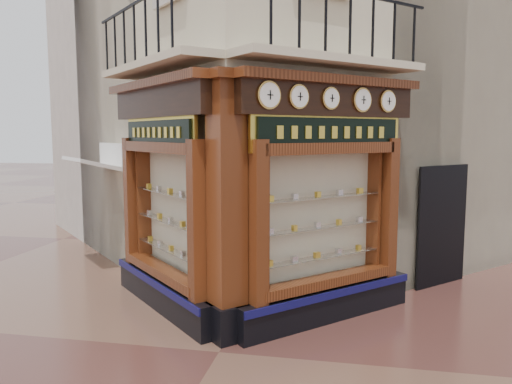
% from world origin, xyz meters
% --- Properties ---
extents(ground, '(80.00, 80.00, 0.00)m').
position_xyz_m(ground, '(0.00, 0.00, 0.00)').
color(ground, '#4A2822').
rests_on(ground, ground).
extents(main_building, '(11.31, 11.31, 12.00)m').
position_xyz_m(main_building, '(0.00, 6.16, 6.00)').
color(main_building, '#C3B598').
rests_on(main_building, ground).
extents(neighbour_left, '(11.31, 11.31, 11.00)m').
position_xyz_m(neighbour_left, '(-2.47, 8.63, 5.50)').
color(neighbour_left, beige).
rests_on(neighbour_left, ground).
extents(neighbour_right, '(11.31, 11.31, 11.00)m').
position_xyz_m(neighbour_right, '(2.47, 8.63, 5.50)').
color(neighbour_right, beige).
rests_on(neighbour_right, ground).
extents(shopfront_left, '(2.86, 2.86, 3.98)m').
position_xyz_m(shopfront_left, '(-1.41, 1.57, 1.98)').
color(shopfront_left, black).
rests_on(shopfront_left, ground).
extents(shopfront_right, '(2.86, 2.86, 3.98)m').
position_xyz_m(shopfront_right, '(1.41, 1.57, 1.98)').
color(shopfront_right, black).
rests_on(shopfront_right, ground).
extents(corner_pilaster, '(0.85, 0.85, 3.98)m').
position_xyz_m(corner_pilaster, '(0.00, 0.50, 1.95)').
color(corner_pilaster, black).
rests_on(corner_pilaster, ground).
extents(balcony, '(5.94, 2.97, 1.03)m').
position_xyz_m(balcony, '(0.00, 1.49, 4.22)').
color(balcony, '#C3B598').
rests_on(balcony, ground).
extents(clock_a, '(0.32, 0.32, 0.40)m').
position_xyz_m(clock_a, '(0.62, 0.52, 3.62)').
color(clock_a, '#BF8E3F').
rests_on(clock_a, ground).
extents(clock_b, '(0.29, 0.29, 0.36)m').
position_xyz_m(clock_b, '(1.00, 0.90, 3.62)').
color(clock_b, '#BF8E3F').
rests_on(clock_b, ground).
extents(clock_c, '(0.28, 0.28, 0.35)m').
position_xyz_m(clock_c, '(1.45, 1.34, 3.62)').
color(clock_c, '#BF8E3F').
rests_on(clock_c, ground).
extents(clock_d, '(0.31, 0.31, 0.39)m').
position_xyz_m(clock_d, '(1.93, 1.82, 3.62)').
color(clock_d, '#BF8E3F').
rests_on(clock_d, ground).
extents(clock_e, '(0.30, 0.30, 0.37)m').
position_xyz_m(clock_e, '(2.35, 2.25, 3.62)').
color(clock_e, '#BF8E3F').
rests_on(clock_e, ground).
extents(awning, '(1.81, 1.81, 0.31)m').
position_xyz_m(awning, '(-3.94, 3.73, 0.00)').
color(awning, silver).
rests_on(awning, ground).
extents(signboard_left, '(2.01, 2.01, 0.54)m').
position_xyz_m(signboard_left, '(-1.46, 1.51, 3.10)').
color(signboard_left, gold).
rests_on(signboard_left, ground).
extents(signboard_right, '(2.23, 2.23, 0.60)m').
position_xyz_m(signboard_right, '(1.46, 1.51, 3.10)').
color(signboard_right, gold).
rests_on(signboard_right, ground).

